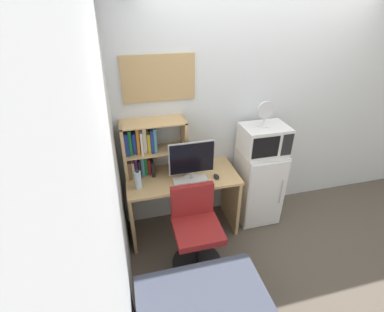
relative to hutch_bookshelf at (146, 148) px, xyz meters
name	(u,v)px	position (x,y,z in m)	size (l,w,h in m)	color
wall_back	(288,108)	(1.70, 0.14, 0.23)	(6.40, 0.04, 2.60)	silver
wall_left	(111,243)	(-0.32, -1.48, 0.23)	(0.04, 4.40, 2.60)	silver
desk	(183,194)	(0.35, -0.16, -0.55)	(1.20, 0.57, 0.76)	tan
hutch_bookshelf	(146,148)	(0.00, 0.00, 0.00)	(0.66, 0.27, 0.60)	tan
monitor	(192,160)	(0.43, -0.25, -0.07)	(0.48, 0.18, 0.44)	#B7B7BC
keyboard	(190,180)	(0.41, -0.26, -0.30)	(0.36, 0.14, 0.02)	silver
computer_mouse	(216,176)	(0.69, -0.28, -0.29)	(0.06, 0.10, 0.03)	black
water_bottle	(138,180)	(-0.12, -0.26, -0.21)	(0.07, 0.07, 0.21)	silver
mini_fridge	(257,185)	(1.28, -0.13, -0.61)	(0.47, 0.50, 0.92)	white
microwave	(264,139)	(1.28, -0.13, 0.00)	(0.50, 0.38, 0.31)	silver
desk_fan	(265,112)	(1.25, -0.14, 0.32)	(0.19, 0.11, 0.28)	silver
desk_chair	(196,233)	(0.37, -0.66, -0.68)	(0.52, 0.52, 0.87)	black
wall_corkboard	(159,78)	(0.19, 0.11, 0.68)	(0.72, 0.02, 0.45)	tan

